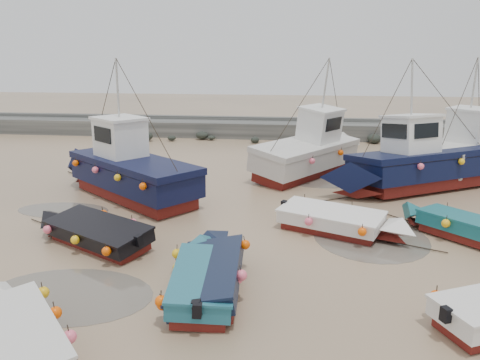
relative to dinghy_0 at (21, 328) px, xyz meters
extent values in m
plane|color=tan|center=(3.88, 5.83, -0.55)|extent=(120.00, 120.00, 0.00)
cube|color=slate|center=(3.88, 27.83, 0.05)|extent=(60.00, 2.20, 1.20)
cube|color=slate|center=(3.88, 29.04, 0.78)|extent=(60.00, 0.60, 0.25)
ellipsoid|color=black|center=(8.98, 24.86, -0.26)|extent=(0.84, 0.86, 0.51)
ellipsoid|color=black|center=(11.68, 26.39, -0.21)|extent=(0.98, 1.07, 0.72)
ellipsoid|color=black|center=(18.04, 25.37, -0.28)|extent=(0.78, 0.90, 0.59)
ellipsoid|color=black|center=(-1.19, 26.29, -0.20)|extent=(0.99, 0.80, 0.58)
ellipsoid|color=black|center=(16.07, 25.60, -0.36)|extent=(0.54, 0.46, 0.30)
ellipsoid|color=black|center=(13.57, 25.80, -0.33)|extent=(0.61, 0.47, 0.46)
ellipsoid|color=black|center=(-0.43, 26.10, -0.33)|extent=(0.61, 0.53, 0.32)
ellipsoid|color=black|center=(14.87, 26.43, -0.31)|extent=(0.67, 0.55, 0.43)
ellipsoid|color=black|center=(-5.29, 25.17, -0.17)|extent=(1.09, 0.88, 0.72)
ellipsoid|color=black|center=(-3.37, 25.48, -0.32)|extent=(0.65, 0.60, 0.37)
ellipsoid|color=black|center=(13.34, 25.22, -0.24)|extent=(0.88, 0.64, 0.62)
ellipsoid|color=black|center=(2.96, 25.43, -0.32)|extent=(0.64, 0.62, 0.48)
ellipsoid|color=black|center=(11.72, 26.25, -0.35)|extent=(0.55, 0.45, 0.29)
cylinder|color=#5F574D|center=(-0.15, 2.44, -0.54)|extent=(4.75, 4.75, 0.01)
cylinder|color=#5F574D|center=(8.77, 7.74, -0.54)|extent=(4.12, 4.12, 0.01)
cylinder|color=#5F574D|center=(-3.79, 9.26, -0.54)|extent=(3.95, 3.95, 0.01)
cylinder|color=#5F574D|center=(7.28, 17.28, -0.54)|extent=(6.05, 6.05, 0.01)
cube|color=maroon|center=(0.24, -0.27, -0.40)|extent=(3.09, 3.26, 0.30)
cube|color=silver|center=(0.24, -0.27, -0.02)|extent=(3.41, 3.57, 0.45)
pyramid|color=silver|center=(-1.20, 1.33, 0.43)|extent=(1.47, 1.42, 0.90)
cube|color=brown|center=(0.24, -0.27, 0.14)|extent=(2.83, 2.97, 0.10)
cube|color=silver|center=(0.24, -0.27, 0.23)|extent=(3.50, 3.67, 0.07)
cylinder|color=black|center=(-1.80, 2.00, -0.52)|extent=(1.37, 1.51, 0.04)
sphere|color=#FF5704|center=(1.40, -0.38, 0.08)|extent=(0.30, 0.30, 0.30)
sphere|color=#FF5704|center=(0.63, 0.47, 0.08)|extent=(0.30, 0.30, 0.30)
sphere|color=#FF5704|center=(-0.13, 1.32, 0.08)|extent=(0.30, 0.30, 0.30)
cube|color=maroon|center=(3.78, 3.08, -0.40)|extent=(1.66, 3.67, 0.30)
cube|color=black|center=(3.78, 3.08, -0.02)|extent=(1.94, 3.94, 0.45)
pyramid|color=black|center=(3.64, 5.35, 0.43)|extent=(1.74, 0.82, 0.90)
cube|color=brown|center=(3.78, 3.08, 0.14)|extent=(1.56, 3.31, 0.10)
cube|color=black|center=(3.78, 3.08, 0.23)|extent=(2.01, 4.04, 0.07)
cube|color=black|center=(3.91, 1.07, 0.15)|extent=(0.23, 0.19, 0.35)
cylinder|color=black|center=(3.58, 6.27, -0.52)|extent=(0.17, 2.00, 0.04)
sphere|color=#FF5704|center=(2.91, 1.49, 0.08)|extent=(0.30, 0.30, 0.30)
sphere|color=#FF5704|center=(4.78, 2.63, 0.08)|extent=(0.30, 0.30, 0.30)
sphere|color=#FF5704|center=(2.78, 3.53, 0.08)|extent=(0.30, 0.30, 0.30)
sphere|color=#FF5704|center=(4.65, 4.66, 0.08)|extent=(0.30, 0.30, 0.30)
cube|color=maroon|center=(3.58, 2.71, -0.40)|extent=(1.70, 3.36, 0.30)
cube|color=#1C5A6B|center=(3.58, 2.71, -0.02)|extent=(1.97, 3.63, 0.45)
pyramid|color=#1C5A6B|center=(3.35, 4.78, 0.43)|extent=(1.66, 0.89, 0.90)
cube|color=brown|center=(3.58, 2.71, 0.14)|extent=(1.59, 3.04, 0.10)
cube|color=#1C5A6B|center=(3.58, 2.71, 0.23)|extent=(2.04, 3.71, 0.07)
cube|color=black|center=(3.78, 0.91, 0.15)|extent=(0.24, 0.20, 0.35)
cylinder|color=black|center=(3.25, 5.66, -0.52)|extent=(0.26, 1.99, 0.04)
sphere|color=#FF5704|center=(2.83, 1.24, 0.08)|extent=(0.30, 0.30, 0.30)
sphere|color=#FF5704|center=(4.49, 2.81, 0.08)|extent=(0.30, 0.30, 0.30)
sphere|color=#FF5704|center=(2.52, 3.98, 0.08)|extent=(0.30, 0.30, 0.30)
cube|color=black|center=(9.50, 1.42, 0.15)|extent=(0.26, 0.28, 0.35)
sphere|color=#FF5704|center=(9.55, 2.40, 0.08)|extent=(0.30, 0.30, 0.30)
cube|color=maroon|center=(-0.68, 5.87, -0.40)|extent=(3.89, 2.95, 0.30)
cube|color=black|center=(-0.68, 5.87, -0.02)|extent=(4.24, 3.28, 0.45)
pyramid|color=black|center=(-2.72, 6.99, 0.43)|extent=(1.38, 1.72, 0.90)
cube|color=brown|center=(-0.68, 5.87, 0.14)|extent=(3.53, 2.71, 0.10)
cube|color=black|center=(-0.68, 5.87, 0.23)|extent=(4.35, 3.38, 0.07)
cube|color=black|center=(1.15, 4.87, 0.15)|extent=(0.26, 0.28, 0.35)
cylinder|color=black|center=(-3.55, 7.45, -0.52)|extent=(1.77, 1.00, 0.04)
sphere|color=#FF5704|center=(0.28, 4.32, 0.08)|extent=(0.30, 0.30, 0.30)
sphere|color=#FF5704|center=(0.45, 6.28, 0.08)|extent=(0.30, 0.30, 0.30)
sphere|color=#FF5704|center=(-1.11, 5.08, 0.08)|extent=(0.30, 0.30, 0.30)
sphere|color=#FF5704|center=(-0.93, 7.04, 0.08)|extent=(0.30, 0.30, 0.30)
sphere|color=#FF5704|center=(-2.49, 5.84, 0.08)|extent=(0.30, 0.30, 0.30)
cube|color=maroon|center=(7.36, 8.18, -0.40)|extent=(3.72, 2.69, 0.30)
cube|color=white|center=(7.36, 8.18, -0.02)|extent=(4.05, 3.02, 0.45)
pyramid|color=white|center=(9.37, 7.31, 0.43)|extent=(1.33, 1.84, 0.90)
cube|color=brown|center=(7.36, 8.18, 0.14)|extent=(3.38, 2.48, 0.10)
cube|color=white|center=(7.36, 8.18, 0.23)|extent=(4.15, 3.12, 0.07)
cube|color=black|center=(5.60, 8.95, 0.15)|extent=(0.25, 0.27, 0.35)
cylinder|color=black|center=(10.20, 6.95, -0.52)|extent=(1.85, 0.84, 0.04)
sphere|color=#FF5704|center=(6.41, 9.66, 0.08)|extent=(0.30, 0.30, 0.30)
sphere|color=#FF5704|center=(6.53, 7.49, 0.08)|extent=(0.30, 0.30, 0.30)
sphere|color=#FF5704|center=(8.19, 8.88, 0.08)|extent=(0.30, 0.30, 0.30)
sphere|color=#FF5704|center=(8.32, 6.71, 0.08)|extent=(0.30, 0.30, 0.30)
cube|color=maroon|center=(12.18, 7.90, -0.40)|extent=(3.08, 3.07, 0.30)
cube|color=#165B62|center=(12.18, 7.90, -0.02)|extent=(3.40, 3.38, 0.45)
pyramid|color=#165B62|center=(10.74, 9.31, 0.43)|extent=(1.54, 1.54, 0.90)
cube|color=brown|center=(12.18, 7.90, 0.14)|extent=(2.82, 2.80, 0.10)
cube|color=#165B62|center=(12.18, 7.90, 0.23)|extent=(3.50, 3.48, 0.07)
cylinder|color=black|center=(10.12, 9.92, -0.52)|extent=(1.45, 1.43, 0.04)
sphere|color=#FF5704|center=(11.26, 7.60, 0.08)|extent=(0.30, 0.30, 0.30)
sphere|color=#FF5704|center=(11.83, 9.43, 0.08)|extent=(0.30, 0.30, 0.30)
cube|color=maroon|center=(-1.31, 11.24, -0.27)|extent=(6.50, 5.73, 0.55)
cube|color=black|center=(-1.31, 11.24, 0.48)|extent=(7.11, 6.32, 0.95)
pyramid|color=black|center=(-4.53, 13.75, 1.18)|extent=(2.66, 2.85, 1.40)
cube|color=brown|center=(-1.31, 11.24, 0.99)|extent=(6.92, 6.14, 0.08)
cube|color=black|center=(-1.31, 11.24, 1.13)|extent=(7.27, 6.46, 0.30)
cube|color=white|center=(-2.07, 11.83, 2.10)|extent=(2.65, 2.61, 1.70)
cube|color=white|center=(-2.07, 11.83, 3.01)|extent=(2.86, 2.82, 0.12)
cube|color=black|center=(-2.87, 12.46, 2.36)|extent=(0.95, 1.20, 0.68)
cylinder|color=#B7B7B2|center=(-2.07, 11.83, 4.37)|extent=(0.10, 0.10, 2.60)
cylinder|color=black|center=(-5.42, 14.44, -0.52)|extent=(2.40, 1.88, 0.05)
sphere|color=#F65F7B|center=(0.07, 8.43, 0.83)|extent=(0.30, 0.30, 0.30)
sphere|color=#F65F7B|center=(1.01, 11.16, 0.83)|extent=(0.30, 0.30, 0.30)
sphere|color=#F65F7B|center=(-1.41, 9.58, 0.83)|extent=(0.30, 0.30, 0.30)
sphere|color=#F65F7B|center=(-0.47, 12.32, 0.83)|extent=(0.30, 0.30, 0.30)
sphere|color=#F65F7B|center=(-2.89, 10.73, 0.83)|extent=(0.30, 0.30, 0.30)
sphere|color=#F65F7B|center=(-1.94, 13.47, 0.83)|extent=(0.30, 0.30, 0.30)
sphere|color=#F65F7B|center=(-4.37, 11.89, 0.83)|extent=(0.30, 0.30, 0.30)
cube|color=maroon|center=(6.43, 16.40, -0.27)|extent=(5.36, 6.38, 0.55)
cube|color=beige|center=(6.43, 16.40, 0.48)|extent=(5.92, 6.96, 0.95)
pyramid|color=beige|center=(8.75, 19.64, 1.18)|extent=(2.74, 2.53, 1.40)
cube|color=brown|center=(6.43, 16.40, 0.99)|extent=(5.75, 6.78, 0.08)
cube|color=beige|center=(6.43, 16.40, 1.13)|extent=(6.05, 7.12, 0.30)
cube|color=white|center=(6.98, 17.16, 2.10)|extent=(2.50, 2.59, 1.70)
cube|color=white|center=(6.98, 17.16, 3.01)|extent=(2.70, 2.79, 0.12)
cube|color=black|center=(7.57, 17.99, 2.36)|extent=(1.17, 0.86, 0.68)
cylinder|color=#B7B7B2|center=(6.98, 17.16, 4.37)|extent=(0.10, 0.10, 2.60)
cylinder|color=black|center=(9.40, 20.55, -0.52)|extent=(1.79, 2.47, 0.05)
sphere|color=#F65F7B|center=(3.78, 14.93, 0.83)|extent=(0.30, 0.30, 0.30)
sphere|color=#F65F7B|center=(6.69, 14.53, 0.83)|extent=(0.30, 0.30, 0.30)
sphere|color=#F65F7B|center=(5.37, 17.15, 0.83)|extent=(0.30, 0.30, 0.30)
sphere|color=#F65F7B|center=(8.28, 16.76, 0.83)|extent=(0.30, 0.30, 0.30)
sphere|color=#F65F7B|center=(6.97, 19.38, 0.83)|extent=(0.30, 0.30, 0.30)
cube|color=maroon|center=(12.47, 14.69, -0.27)|extent=(7.39, 5.60, 0.55)
cube|color=black|center=(12.47, 14.69, 0.48)|extent=(8.05, 6.22, 0.95)
pyramid|color=black|center=(8.66, 12.52, 1.18)|extent=(2.61, 3.12, 1.40)
cube|color=brown|center=(12.47, 14.69, 0.99)|extent=(7.85, 6.03, 0.08)
cube|color=black|center=(12.47, 14.69, 1.13)|extent=(8.23, 6.35, 0.30)
cube|color=white|center=(11.56, 14.18, 2.10)|extent=(2.70, 2.68, 1.70)
cube|color=white|center=(11.56, 14.18, 3.01)|extent=(2.92, 2.90, 0.12)
cube|color=black|center=(10.68, 13.67, 2.36)|extent=(0.86, 1.46, 0.68)
cylinder|color=#B7B7B2|center=(11.56, 14.18, 4.37)|extent=(0.10, 0.10, 2.60)
cylinder|color=black|center=(7.64, 11.94, -0.52)|extent=(2.63, 1.53, 0.05)
sphere|color=#F65F7B|center=(13.32, 16.91, 0.83)|extent=(0.30, 0.30, 0.30)
sphere|color=#F65F7B|center=(13.75, 13.68, 0.83)|extent=(0.30, 0.30, 0.30)
sphere|color=#F65F7B|center=(11.20, 15.70, 0.83)|extent=(0.30, 0.30, 0.30)
sphere|color=#F65F7B|center=(11.63, 12.47, 0.83)|extent=(0.30, 0.30, 0.30)
sphere|color=#F65F7B|center=(9.07, 14.50, 0.83)|extent=(0.30, 0.30, 0.30)
cube|color=maroon|center=(14.62, 17.10, -0.27)|extent=(4.95, 5.56, 0.55)
cube|color=silver|center=(14.62, 17.10, 0.48)|extent=(5.48, 6.09, 0.95)
cube|color=brown|center=(14.62, 17.10, 0.99)|extent=(5.32, 5.93, 0.08)
cube|color=silver|center=(14.62, 17.10, 1.13)|extent=(5.60, 6.23, 0.30)
cube|color=white|center=(15.11, 17.73, 2.10)|extent=(2.57, 2.63, 1.70)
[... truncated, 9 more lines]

